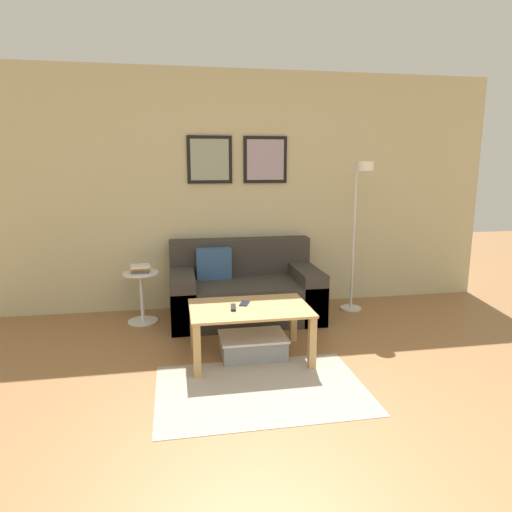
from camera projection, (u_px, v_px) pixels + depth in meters
The scene contains 10 objects.
wall_back at pixel (246, 191), 5.00m from camera, with size 5.60×0.09×2.55m.
area_rug at pixel (261, 389), 3.24m from camera, with size 1.48×1.00×0.01m, color #A39989.
couch at pixel (244, 291), 4.75m from camera, with size 1.51×0.87×0.78m.
coffee_table at pixel (250, 316), 3.71m from camera, with size 0.97×0.64×0.44m.
storage_bin at pixel (253, 345), 3.80m from camera, with size 0.55×0.38×0.18m.
floor_lamp at pixel (359, 219), 4.73m from camera, with size 0.23×0.42×1.60m.
side_table at pixel (142, 292), 4.57m from camera, with size 0.36×0.36×0.52m.
book_stack at pixel (141, 268), 4.53m from camera, with size 0.21×0.19×0.07m.
remote_control at pixel (233, 307), 3.65m from camera, with size 0.04×0.15×0.02m, color #232328.
cell_phone at pixel (245, 303), 3.77m from camera, with size 0.07×0.14×0.01m, color #1E2338.
Camera 1 is at (-0.80, -1.56, 1.57)m, focal length 32.00 mm.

